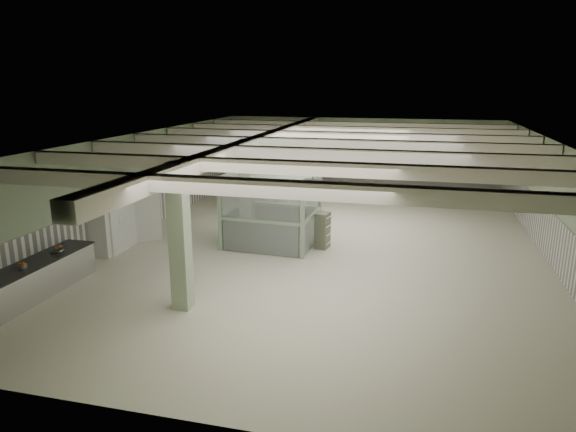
% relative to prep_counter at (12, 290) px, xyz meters
% --- Properties ---
extents(floor, '(20.00, 20.00, 0.00)m').
position_rel_prep_counter_xyz_m(floor, '(6.54, 7.00, -0.46)').
color(floor, beige).
rests_on(floor, ground).
extents(ceiling, '(14.00, 20.00, 0.02)m').
position_rel_prep_counter_xyz_m(ceiling, '(6.54, 7.00, 3.14)').
color(ceiling, silver).
rests_on(ceiling, wall_back).
extents(wall_back, '(14.00, 0.02, 3.60)m').
position_rel_prep_counter_xyz_m(wall_back, '(6.54, 17.00, 1.34)').
color(wall_back, '#90A786').
rests_on(wall_back, floor).
extents(wall_front, '(14.00, 0.02, 3.60)m').
position_rel_prep_counter_xyz_m(wall_front, '(6.54, -3.00, 1.34)').
color(wall_front, '#90A786').
rests_on(wall_front, floor).
extents(wall_left, '(0.02, 20.00, 3.60)m').
position_rel_prep_counter_xyz_m(wall_left, '(-0.46, 7.00, 1.34)').
color(wall_left, '#90A786').
rests_on(wall_left, floor).
extents(wall_right, '(0.02, 20.00, 3.60)m').
position_rel_prep_counter_xyz_m(wall_right, '(13.54, 7.00, 1.34)').
color(wall_right, '#90A786').
rests_on(wall_right, floor).
extents(wainscot_left, '(0.05, 19.90, 1.50)m').
position_rel_prep_counter_xyz_m(wainscot_left, '(-0.43, 7.00, 0.29)').
color(wainscot_left, white).
rests_on(wainscot_left, floor).
extents(wainscot_right, '(0.05, 19.90, 1.50)m').
position_rel_prep_counter_xyz_m(wainscot_right, '(13.52, 7.00, 0.29)').
color(wainscot_right, white).
rests_on(wainscot_right, floor).
extents(wainscot_back, '(13.90, 0.05, 1.50)m').
position_rel_prep_counter_xyz_m(wainscot_back, '(6.54, 16.97, 0.29)').
color(wainscot_back, white).
rests_on(wainscot_back, floor).
extents(girder, '(0.45, 19.90, 0.40)m').
position_rel_prep_counter_xyz_m(girder, '(4.04, 7.00, 2.92)').
color(girder, white).
rests_on(girder, ceiling).
extents(beam_a, '(13.90, 0.35, 0.32)m').
position_rel_prep_counter_xyz_m(beam_a, '(6.54, -0.50, 2.96)').
color(beam_a, white).
rests_on(beam_a, ceiling).
extents(beam_b, '(13.90, 0.35, 0.32)m').
position_rel_prep_counter_xyz_m(beam_b, '(6.54, 2.00, 2.96)').
color(beam_b, white).
rests_on(beam_b, ceiling).
extents(beam_c, '(13.90, 0.35, 0.32)m').
position_rel_prep_counter_xyz_m(beam_c, '(6.54, 4.50, 2.96)').
color(beam_c, white).
rests_on(beam_c, ceiling).
extents(beam_d, '(13.90, 0.35, 0.32)m').
position_rel_prep_counter_xyz_m(beam_d, '(6.54, 7.00, 2.96)').
color(beam_d, white).
rests_on(beam_d, ceiling).
extents(beam_e, '(13.90, 0.35, 0.32)m').
position_rel_prep_counter_xyz_m(beam_e, '(6.54, 9.50, 2.96)').
color(beam_e, white).
rests_on(beam_e, ceiling).
extents(beam_f, '(13.90, 0.35, 0.32)m').
position_rel_prep_counter_xyz_m(beam_f, '(6.54, 12.00, 2.96)').
color(beam_f, white).
rests_on(beam_f, ceiling).
extents(beam_g, '(13.90, 0.35, 0.32)m').
position_rel_prep_counter_xyz_m(beam_g, '(6.54, 14.50, 2.96)').
color(beam_g, white).
rests_on(beam_g, ceiling).
extents(column_a, '(0.42, 0.42, 3.60)m').
position_rel_prep_counter_xyz_m(column_a, '(4.04, 1.00, 1.34)').
color(column_a, '#A1B894').
rests_on(column_a, floor).
extents(column_b, '(0.42, 0.42, 3.60)m').
position_rel_prep_counter_xyz_m(column_b, '(4.04, 6.00, 1.34)').
color(column_b, '#A1B894').
rests_on(column_b, floor).
extents(column_c, '(0.42, 0.42, 3.60)m').
position_rel_prep_counter_xyz_m(column_c, '(4.04, 11.00, 1.34)').
color(column_c, '#A1B894').
rests_on(column_c, floor).
extents(column_d, '(0.42, 0.42, 3.60)m').
position_rel_prep_counter_xyz_m(column_d, '(4.04, 15.00, 1.34)').
color(column_d, '#A1B894').
rests_on(column_d, floor).
extents(pendant_front, '(0.44, 0.44, 0.22)m').
position_rel_prep_counter_xyz_m(pendant_front, '(7.04, 2.00, 2.59)').
color(pendant_front, '#2A382A').
rests_on(pendant_front, ceiling).
extents(pendant_mid, '(0.44, 0.44, 0.22)m').
position_rel_prep_counter_xyz_m(pendant_mid, '(7.04, 7.50, 2.59)').
color(pendant_mid, '#2A382A').
rests_on(pendant_mid, ceiling).
extents(pendant_back, '(0.44, 0.44, 0.22)m').
position_rel_prep_counter_xyz_m(pendant_back, '(7.04, 12.50, 2.59)').
color(pendant_back, '#2A382A').
rests_on(pendant_back, ceiling).
extents(prep_counter, '(0.95, 5.43, 0.91)m').
position_rel_prep_counter_xyz_m(prep_counter, '(0.00, 0.00, 0.00)').
color(prep_counter, silver).
rests_on(prep_counter, floor).
extents(veg_colander, '(0.38, 0.38, 0.17)m').
position_rel_prep_counter_xyz_m(veg_colander, '(0.05, 1.66, 0.53)').
color(veg_colander, '#44454A').
rests_on(veg_colander, prep_counter).
extents(orange_bowl, '(0.23, 0.23, 0.08)m').
position_rel_prep_counter_xyz_m(orange_bowl, '(0.05, 0.37, 0.48)').
color(orange_bowl, '#B2B2B7').
rests_on(orange_bowl, prep_counter).
extents(walkin_cooler, '(1.17, 2.54, 2.33)m').
position_rel_prep_counter_xyz_m(walkin_cooler, '(-0.08, 4.98, 0.71)').
color(walkin_cooler, white).
rests_on(walkin_cooler, floor).
extents(guard_booth, '(3.14, 2.71, 2.42)m').
position_rel_prep_counter_xyz_m(guard_booth, '(4.75, 6.47, 1.20)').
color(guard_booth, '#88A483').
rests_on(guard_booth, floor).
extents(filing_cabinet, '(0.48, 0.61, 1.21)m').
position_rel_prep_counter_xyz_m(filing_cabinet, '(6.49, 6.49, 0.14)').
color(filing_cabinet, '#606453').
rests_on(filing_cabinet, floor).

